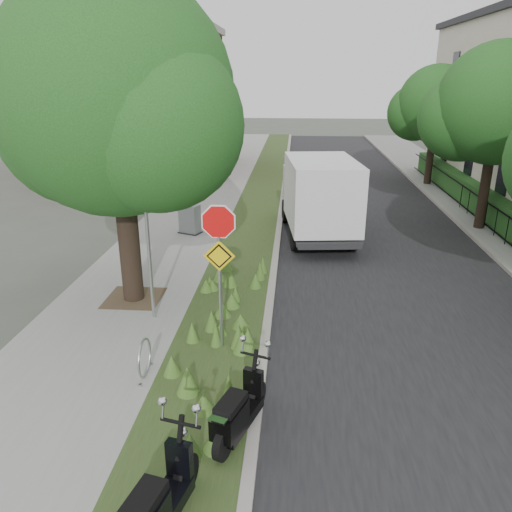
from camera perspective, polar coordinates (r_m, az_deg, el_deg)
The scene contains 19 objects.
ground at distance 10.25m, azimuth 3.57°, elevation -12.78°, with size 120.00×120.00×0.00m, color #4C5147.
sidewalk_near at distance 19.88m, azimuth -8.20°, elevation 3.84°, with size 3.50×60.00×0.12m, color gray.
verge at distance 19.47m, azimuth -0.25°, elevation 3.71°, with size 2.00×60.00×0.12m, color #2F401B.
kerb_near at distance 19.41m, azimuth 2.69°, elevation 3.65°, with size 0.20×60.00×0.13m, color #9E9991.
road at distance 19.64m, azimuth 12.96°, elevation 3.17°, with size 7.00×60.00×0.01m, color black.
kerb_far at distance 20.45m, azimuth 22.73°, elevation 2.93°, with size 0.20×60.00×0.13m, color #9E9991.
footpath_far at distance 21.05m, azimuth 27.12°, elevation 2.71°, with size 3.20×60.00×0.12m, color gray.
street_tree_main at distance 12.22m, azimuth -15.90°, elevation 15.83°, with size 6.21×5.54×7.66m.
bare_post at distance 11.44m, azimuth -12.25°, elevation 2.14°, with size 0.08×0.08×4.00m.
bike_hoop at distance 9.87m, azimuth -12.63°, elevation -11.30°, with size 0.06×0.78×0.77m.
sign_assembly at distance 9.85m, azimuth -4.23°, elevation 0.90°, with size 0.94×0.08×3.22m.
fence_far at distance 20.53m, azimuth 24.81°, elevation 4.46°, with size 0.04×24.00×1.00m.
hedge_far at distance 20.78m, azimuth 26.62°, elevation 4.35°, with size 1.00×24.00×1.10m, color #204719.
brick_building at distance 32.10m, azimuth -13.42°, elevation 17.19°, with size 9.40×10.40×8.30m.
far_tree_b at distance 19.92m, azimuth 25.62°, elevation 14.81°, with size 4.83×4.31×6.56m.
far_tree_c at distance 27.58m, azimuth 19.73°, elevation 15.66°, with size 4.37×3.89×5.93m.
scooter_near at distance 8.15m, azimuth -2.34°, elevation -17.98°, with size 0.76×1.73×0.85m.
box_truck at distance 17.81m, azimuth 7.19°, elevation 7.08°, with size 2.70×5.60×2.44m.
utility_cabinet at distance 18.16m, azimuth -7.58°, elevation 4.14°, with size 0.92×0.77×1.04m.
Camera 1 is at (0.06, -8.61, 5.56)m, focal length 35.00 mm.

